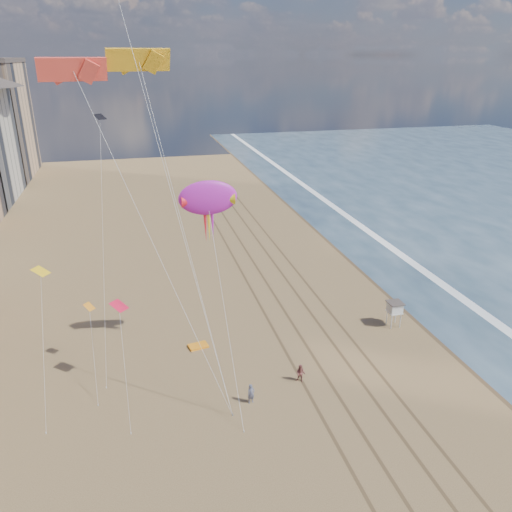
{
  "coord_description": "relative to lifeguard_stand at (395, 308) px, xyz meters",
  "views": [
    {
      "loc": [
        -14.42,
        -17.4,
        27.57
      ],
      "look_at": [
        -3.58,
        26.0,
        9.5
      ],
      "focal_mm": 35.0,
      "sensor_mm": 36.0,
      "label": 1
    }
  ],
  "objects": [
    {
      "name": "grounded_kite",
      "position": [
        -21.31,
        0.91,
        -2.1
      ],
      "size": [
        2.1,
        1.55,
        0.22
      ],
      "primitive_type": "cube",
      "rotation": [
        0.0,
        0.0,
        0.19
      ],
      "color": "orange",
      "rests_on": "ground"
    },
    {
      "name": "lifeguard_stand",
      "position": [
        0.0,
        0.0,
        0.0
      ],
      "size": [
        1.59,
        1.59,
        2.87
      ],
      "color": "silver",
      "rests_on": "ground"
    },
    {
      "name": "kite_flyer_a",
      "position": [
        -18.13,
        -8.9,
        -1.31
      ],
      "size": [
        0.74,
        0.58,
        1.81
      ],
      "primitive_type": "imported",
      "rotation": [
        0.0,
        0.0,
        0.24
      ],
      "color": "#56586E",
      "rests_on": "ground"
    },
    {
      "name": "small_kites",
      "position": [
        -30.57,
        -0.04,
        9.48
      ],
      "size": [
        7.75,
        12.47,
        16.71
      ],
      "color": "red",
      "rests_on": "ground"
    },
    {
      "name": "kite_flyer_b",
      "position": [
        -13.1,
        -7.12,
        -1.33
      ],
      "size": [
        1.08,
        1.03,
        1.76
      ],
      "primitive_type": "imported",
      "rotation": [
        0.0,
        0.0,
        -0.6
      ],
      "color": "brown",
      "rests_on": "ground"
    },
    {
      "name": "show_kite",
      "position": [
        -19.84,
        0.25,
        13.45
      ],
      "size": [
        4.89,
        6.83,
        19.48
      ],
      "color": "#B81CB0",
      "rests_on": "ground"
    },
    {
      "name": "foam",
      "position": [
        11.46,
        14.63,
        -2.21
      ],
      "size": [
        260.0,
        260.0,
        0.0
      ],
      "primitive_type": "plane",
      "color": "white",
      "rests_on": "ground"
    },
    {
      "name": "tracks",
      "position": [
        -9.19,
        4.63,
        -2.2
      ],
      "size": [
        7.68,
        120.0,
        0.01
      ],
      "color": "brown",
      "rests_on": "ground"
    },
    {
      "name": "wet_sand",
      "position": [
        7.26,
        14.63,
        -2.21
      ],
      "size": [
        260.0,
        260.0,
        0.0
      ],
      "primitive_type": "plane",
      "color": "#42301E",
      "rests_on": "ground"
    }
  ]
}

